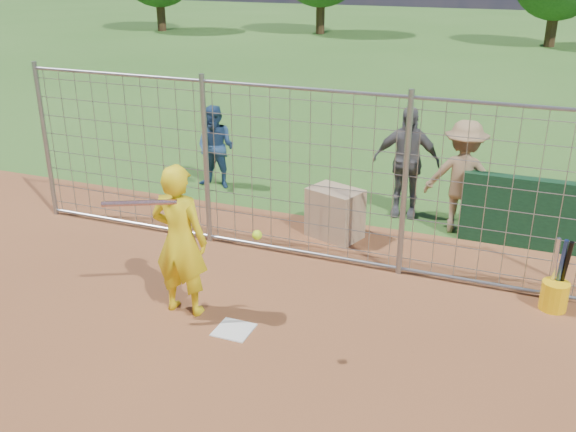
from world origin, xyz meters
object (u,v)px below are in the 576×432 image
at_px(bystander_a, 216,147).
at_px(bucket_with_bats, 555,292).
at_px(bystander_c, 463,177).
at_px(bystander_b, 406,162).
at_px(equipment_bin, 335,213).
at_px(batter, 180,241).

distance_m(bystander_a, bucket_with_bats, 6.61).
bearing_deg(bystander_c, bystander_b, -22.50).
bearing_deg(bystander_a, bystander_b, -0.57).
xyz_separation_m(bystander_a, bystander_c, (4.61, -0.44, 0.12)).
height_order(equipment_bin, bucket_with_bats, bucket_with_bats).
bearing_deg(bystander_b, batter, -120.48).
xyz_separation_m(bystander_b, equipment_bin, (-0.80, -1.33, -0.55)).
height_order(bystander_a, equipment_bin, bystander_a).
bearing_deg(bucket_with_bats, bystander_c, 125.38).
distance_m(bystander_a, bystander_b, 3.63).
bearing_deg(batter, bystander_a, -69.95).
height_order(bystander_a, bucket_with_bats, bystander_a).
bearing_deg(bucket_with_bats, bystander_a, 157.47).
xyz_separation_m(batter, bystander_b, (1.86, 4.21, -0.02)).
relative_size(bystander_c, bucket_with_bats, 1.87).
bearing_deg(bystander_a, batter, -66.94).
distance_m(batter, bucket_with_bats, 4.72).
height_order(batter, equipment_bin, batter).
bearing_deg(equipment_bin, bucket_with_bats, -0.01).
xyz_separation_m(bystander_a, equipment_bin, (2.82, -1.41, -0.39)).
xyz_separation_m(bystander_a, bucket_with_bats, (6.09, -2.53, -0.54)).
distance_m(batter, bystander_c, 4.78).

